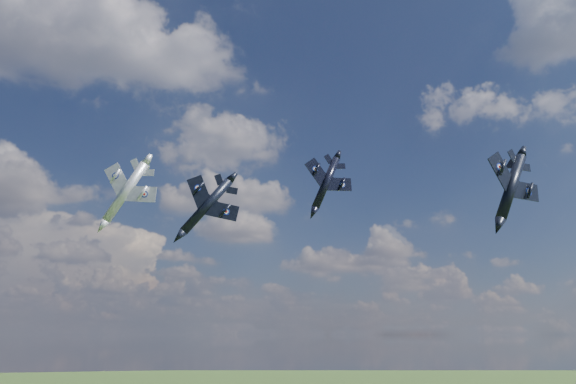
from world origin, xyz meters
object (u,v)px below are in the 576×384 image
object	(u,v)px
jet_left_silver	(126,192)
jet_high_navy	(326,183)
jet_right_navy	(511,187)
jet_lead_navy	(207,206)

from	to	relation	value
jet_left_silver	jet_high_navy	bearing A→B (deg)	33.65
jet_left_silver	jet_right_navy	bearing A→B (deg)	1.09
jet_lead_navy	jet_high_navy	world-z (taller)	jet_high_navy
jet_lead_navy	jet_right_navy	world-z (taller)	jet_lead_navy
jet_right_navy	jet_left_silver	xyz separation A→B (m)	(-50.81, 19.34, 0.75)
jet_lead_navy	jet_high_navy	bearing A→B (deg)	10.32
jet_right_navy	jet_high_navy	world-z (taller)	jet_high_navy
jet_lead_navy	jet_right_navy	xyz separation A→B (m)	(38.17, -26.20, -0.91)
jet_high_navy	jet_left_silver	distance (m)	34.45
jet_high_navy	jet_left_silver	xyz separation A→B (m)	(-33.30, -6.91, -5.53)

